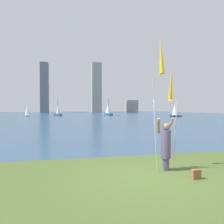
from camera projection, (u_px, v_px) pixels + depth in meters
The scene contains 12 objects.
ground at pixel (75, 116), 56.48m from camera, with size 120.00×138.00×0.12m.
person at pixel (166, 144), 7.34m from camera, with size 0.67×0.50×1.83m.
kite_flag_left at pixel (161, 59), 6.82m from camera, with size 0.16×0.84×4.54m.
kite_flag_right at pixel (171, 85), 7.74m from camera, with size 0.16×0.60×3.73m.
bag at pixel (196, 174), 6.43m from camera, with size 0.27×0.15×0.29m.
sailboat_0 at pixel (108, 110), 61.83m from camera, with size 2.08×3.30×4.84m.
sailboat_1 at pixel (175, 110), 52.32m from camera, with size 3.00×1.82×4.81m.
sailboat_3 at pixel (27, 111), 54.85m from camera, with size 1.45×2.45×4.04m.
sailboat_5 at pixel (58, 111), 57.01m from camera, with size 2.31×2.17×4.83m.
skyline_tower_1 at pixel (45, 88), 94.95m from camera, with size 3.40×6.13×22.48m.
skyline_tower_2 at pixel (96, 88), 100.54m from camera, with size 4.47×5.89×23.49m.
skyline_tower_3 at pixel (131, 106), 108.66m from camera, with size 6.19×4.01×6.23m.
Camera 1 is at (-2.52, -6.30, 2.17)m, focal length 33.66 mm.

